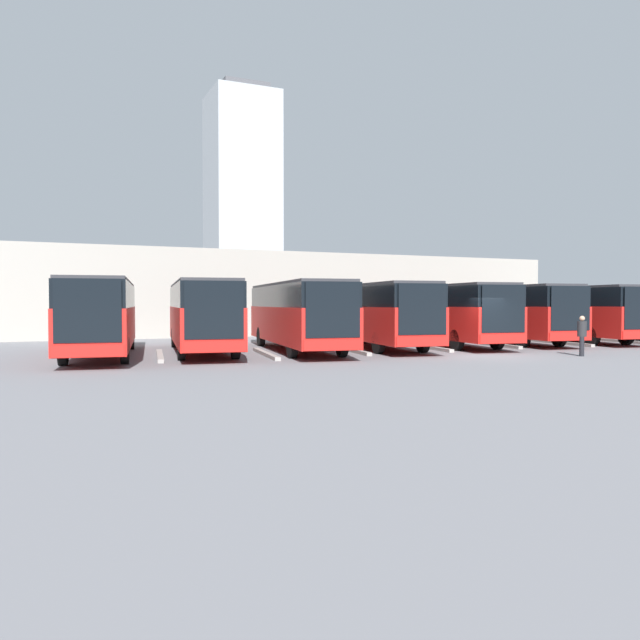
% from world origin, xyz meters
% --- Properties ---
extents(ground_plane, '(600.00, 600.00, 0.00)m').
position_xyz_m(ground_plane, '(0.00, 0.00, 0.00)').
color(ground_plane, slate).
extents(bus_0, '(4.21, 12.33, 3.20)m').
position_xyz_m(bus_0, '(-15.16, -6.52, 1.79)').
color(bus_0, red).
rests_on(bus_0, ground_plane).
extents(curb_divider_0, '(1.04, 5.36, 0.15)m').
position_xyz_m(curb_divider_0, '(-13.00, -4.73, 0.07)').
color(curb_divider_0, '#9E9E99').
rests_on(curb_divider_0, ground_plane).
extents(bus_1, '(4.21, 12.33, 3.20)m').
position_xyz_m(bus_1, '(-10.83, -6.12, 1.79)').
color(bus_1, red).
rests_on(bus_1, ground_plane).
extents(curb_divider_1, '(1.04, 5.36, 0.15)m').
position_xyz_m(curb_divider_1, '(-8.66, -4.33, 0.07)').
color(curb_divider_1, '#9E9E99').
rests_on(curb_divider_1, ground_plane).
extents(bus_2, '(4.21, 12.33, 3.20)m').
position_xyz_m(bus_2, '(-6.50, -6.54, 1.79)').
color(bus_2, red).
rests_on(bus_2, ground_plane).
extents(curb_divider_2, '(1.04, 5.36, 0.15)m').
position_xyz_m(curb_divider_2, '(-4.33, -4.75, 0.07)').
color(curb_divider_2, '#9E9E99').
rests_on(curb_divider_2, ground_plane).
extents(bus_3, '(4.21, 12.33, 3.20)m').
position_xyz_m(bus_3, '(-2.16, -6.18, 1.79)').
color(bus_3, red).
rests_on(bus_3, ground_plane).
extents(curb_divider_3, '(1.04, 5.36, 0.15)m').
position_xyz_m(curb_divider_3, '(0.00, -4.39, 0.07)').
color(curb_divider_3, '#9E9E99').
rests_on(curb_divider_3, ground_plane).
extents(bus_4, '(4.21, 12.33, 3.20)m').
position_xyz_m(bus_4, '(2.17, -6.03, 1.79)').
color(bus_4, red).
rests_on(bus_4, ground_plane).
extents(curb_divider_4, '(1.04, 5.36, 0.15)m').
position_xyz_m(curb_divider_4, '(4.33, -4.24, 0.07)').
color(curb_divider_4, '#9E9E99').
rests_on(curb_divider_4, ground_plane).
extents(bus_5, '(4.21, 12.33, 3.20)m').
position_xyz_m(bus_5, '(6.50, -5.50, 1.79)').
color(bus_5, red).
rests_on(bus_5, ground_plane).
extents(curb_divider_5, '(1.04, 5.36, 0.15)m').
position_xyz_m(curb_divider_5, '(8.66, -3.71, 0.07)').
color(curb_divider_5, '#9E9E99').
rests_on(curb_divider_5, ground_plane).
extents(bus_6, '(4.21, 12.33, 3.20)m').
position_xyz_m(bus_6, '(10.83, -6.42, 1.79)').
color(bus_6, red).
rests_on(bus_6, ground_plane).
extents(curb_divider_6, '(1.04, 5.36, 0.15)m').
position_xyz_m(curb_divider_6, '(13.00, -4.63, 0.07)').
color(curb_divider_6, '#9E9E99').
rests_on(curb_divider_6, ground_plane).
extents(bus_7, '(4.21, 12.33, 3.20)m').
position_xyz_m(bus_7, '(15.17, -6.10, 1.79)').
color(bus_7, red).
rests_on(bus_7, ground_plane).
extents(pedestrian, '(0.54, 0.54, 1.72)m').
position_xyz_m(pedestrian, '(-3.60, 2.01, 0.92)').
color(pedestrian, black).
rests_on(pedestrian, ground_plane).
extents(station_building, '(40.60, 12.32, 5.85)m').
position_xyz_m(station_building, '(0.00, -23.23, 2.96)').
color(station_building, '#A8A399').
rests_on(station_building, ground_plane).
extents(office_tower, '(19.67, 19.67, 67.96)m').
position_xyz_m(office_tower, '(-37.91, -162.45, 33.38)').
color(office_tower, '#ADB2B7').
rests_on(office_tower, ground_plane).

